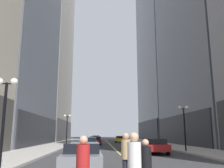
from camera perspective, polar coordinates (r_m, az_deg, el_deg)
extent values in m
plane|color=#38383A|center=(38.13, -0.26, -14.26)|extent=(200.00, 200.00, 0.00)
cube|color=#ADA8A0|center=(38.60, -12.96, -13.83)|extent=(4.50, 78.00, 0.15)
cube|color=#ADA8A0|center=(39.40, 12.18, -13.82)|extent=(4.50, 78.00, 0.15)
cube|color=#E5D64C|center=(38.13, -0.26, -14.26)|extent=(0.16, 70.00, 0.01)
cube|color=slate|center=(43.96, -24.83, 11.18)|extent=(15.00, 24.00, 35.98)
cube|color=#212327|center=(38.54, -16.44, -10.56)|extent=(0.50, 22.80, 4.32)
cube|color=#A8A399|center=(73.42, -14.77, 17.02)|extent=(11.82, 26.00, 72.97)
cube|color=#3A3935|center=(63.64, -11.15, -10.74)|extent=(0.50, 24.70, 5.00)
cube|color=slate|center=(45.21, 21.46, 11.85)|extent=(11.70, 24.00, 38.30)
cube|color=#212327|center=(39.56, 15.57, -10.42)|extent=(0.50, 22.80, 4.60)
cube|color=#4C515B|center=(70.29, 11.78, 10.06)|extent=(10.34, 26.00, 54.86)
cube|color=black|center=(64.27, 8.27, -10.84)|extent=(0.50, 24.70, 5.00)
cube|color=slate|center=(12.11, -7.07, -17.05)|extent=(1.93, 4.37, 0.55)
cube|color=black|center=(12.29, -6.97, -14.75)|extent=(1.66, 2.46, 0.50)
cylinder|color=black|center=(13.64, -3.38, -17.65)|extent=(0.24, 0.65, 0.64)
cylinder|color=black|center=(13.69, -10.28, -17.47)|extent=(0.24, 0.65, 0.64)
cube|color=#B21919|center=(22.65, 9.89, -14.40)|extent=(1.97, 4.48, 0.55)
cube|color=black|center=(22.41, 9.97, -13.21)|extent=(1.71, 2.52, 0.50)
cylinder|color=black|center=(24.05, 7.12, -14.96)|extent=(0.23, 0.64, 0.64)
cylinder|color=black|center=(24.36, 11.11, -14.80)|extent=(0.23, 0.64, 0.64)
cylinder|color=black|center=(20.98, 8.52, -15.43)|extent=(0.23, 0.64, 0.64)
cylinder|color=black|center=(21.34, 13.07, -15.20)|extent=(0.23, 0.64, 0.64)
cube|color=#141E4C|center=(28.87, -5.32, -13.88)|extent=(1.77, 4.69, 0.55)
cube|color=black|center=(29.09, -5.28, -12.93)|extent=(1.54, 2.63, 0.50)
cylinder|color=black|center=(27.23, -3.92, -14.62)|extent=(0.23, 0.64, 0.64)
cylinder|color=black|center=(27.30, -7.10, -14.55)|extent=(0.23, 0.64, 0.64)
cylinder|color=black|center=(30.49, -3.75, -14.30)|extent=(0.23, 0.64, 0.64)
cylinder|color=black|center=(30.56, -6.59, -14.24)|extent=(0.23, 0.64, 0.64)
cube|color=maroon|center=(39.62, -3.98, -13.28)|extent=(2.01, 4.08, 0.55)
cube|color=black|center=(39.81, -3.97, -12.58)|extent=(1.74, 2.30, 0.50)
cylinder|color=black|center=(38.23, -2.67, -13.76)|extent=(0.23, 0.64, 0.64)
cylinder|color=black|center=(38.22, -5.28, -13.73)|extent=(0.23, 0.64, 0.64)
cylinder|color=black|center=(41.06, -2.79, -13.62)|extent=(0.23, 0.64, 0.64)
cylinder|color=black|center=(41.05, -5.21, -13.58)|extent=(0.23, 0.64, 0.64)
cube|color=yellow|center=(49.91, 1.96, -12.95)|extent=(1.96, 4.11, 0.55)
cube|color=black|center=(49.70, 1.97, -12.41)|extent=(1.72, 2.30, 0.50)
cylinder|color=black|center=(51.28, 0.84, -13.23)|extent=(0.22, 0.64, 0.64)
cylinder|color=black|center=(51.42, 2.79, -13.21)|extent=(0.22, 0.64, 0.64)
cylinder|color=black|center=(48.42, 1.07, -13.32)|extent=(0.22, 0.64, 0.64)
cylinder|color=black|center=(48.57, 3.14, -13.30)|extent=(0.22, 0.64, 0.64)
cube|color=silver|center=(59.17, -3.81, -12.72)|extent=(1.86, 4.64, 0.55)
cube|color=black|center=(59.39, -3.81, -12.26)|extent=(1.62, 2.61, 0.50)
cylinder|color=black|center=(57.56, -3.01, -13.04)|extent=(0.23, 0.64, 0.64)
cylinder|color=black|center=(57.56, -4.61, -13.02)|extent=(0.23, 0.64, 0.64)
cylinder|color=black|center=(60.80, -3.06, -12.96)|extent=(0.23, 0.64, 0.64)
cylinder|color=black|center=(60.79, -4.57, -12.94)|extent=(0.23, 0.64, 0.64)
cylinder|color=tan|center=(9.03, 3.28, -15.10)|extent=(0.48, 0.48, 0.68)
sphere|color=tan|center=(9.01, 3.25, -12.19)|extent=(0.23, 0.23, 0.23)
cylinder|color=silver|center=(6.24, 5.28, -16.61)|extent=(0.48, 0.48, 0.69)
sphere|color=tan|center=(6.22, 5.20, -12.38)|extent=(0.23, 0.23, 0.23)
cylinder|color=#B21E1E|center=(6.42, -6.85, -16.92)|extent=(0.38, 0.38, 0.66)
sphere|color=tan|center=(6.40, -6.75, -12.99)|extent=(0.22, 0.22, 0.22)
cylinder|color=black|center=(7.43, 7.95, -16.73)|extent=(0.43, 0.43, 0.61)
sphere|color=tan|center=(7.41, 7.85, -13.56)|extent=(0.21, 0.21, 0.21)
cylinder|color=black|center=(12.65, -24.32, -9.06)|extent=(0.14, 0.14, 4.20)
cylinder|color=black|center=(12.87, -23.56, 0.07)|extent=(0.80, 0.06, 0.06)
sphere|color=white|center=(13.02, -24.97, 0.52)|extent=(0.36, 0.36, 0.36)
sphere|color=white|center=(12.77, -22.06, 0.49)|extent=(0.36, 0.36, 0.36)
cylinder|color=black|center=(35.35, -10.62, -10.87)|extent=(0.14, 0.14, 4.20)
cylinder|color=black|center=(35.43, -10.49, -7.56)|extent=(0.80, 0.06, 0.06)
sphere|color=white|center=(35.48, -11.05, -7.38)|extent=(0.36, 0.36, 0.36)
sphere|color=white|center=(35.40, -9.92, -7.41)|extent=(0.36, 0.36, 0.36)
cylinder|color=black|center=(24.73, 16.77, -10.35)|extent=(0.14, 0.14, 4.20)
cylinder|color=black|center=(24.84, 16.49, -5.62)|extent=(0.80, 0.06, 0.06)
sphere|color=white|center=(24.73, 15.71, -5.41)|extent=(0.36, 0.36, 0.36)
sphere|color=white|center=(24.97, 17.24, -5.37)|extent=(0.36, 0.36, 0.36)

